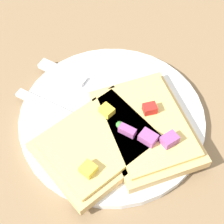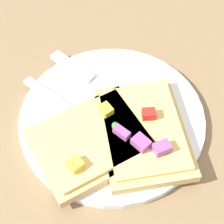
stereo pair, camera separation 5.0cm
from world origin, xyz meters
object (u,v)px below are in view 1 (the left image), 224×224
at_px(plate, 112,119).
at_px(pizza_slice_corner, 99,143).
at_px(pizza_slice_main, 146,127).
at_px(fork, 95,129).
at_px(knife, 90,85).

bearing_deg(plate, pizza_slice_corner, 20.65).
height_order(plate, pizza_slice_main, pizza_slice_main).
height_order(fork, knife, knife).
bearing_deg(pizza_slice_corner, pizza_slice_main, -18.18).
xyz_separation_m(knife, pizza_slice_corner, (0.07, 0.08, 0.01)).
distance_m(plate, knife, 0.06).
xyz_separation_m(fork, knife, (-0.05, -0.06, -0.00)).
bearing_deg(pizza_slice_corner, knife, 58.63).
bearing_deg(fork, pizza_slice_main, 27.55).
bearing_deg(knife, pizza_slice_corner, -51.23).
relative_size(fork, knife, 1.11).
bearing_deg(knife, pizza_slice_main, -14.18).
xyz_separation_m(plate, pizza_slice_corner, (0.05, 0.02, 0.02)).
bearing_deg(knife, fork, -52.03).
xyz_separation_m(plate, knife, (-0.02, -0.06, 0.01)).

